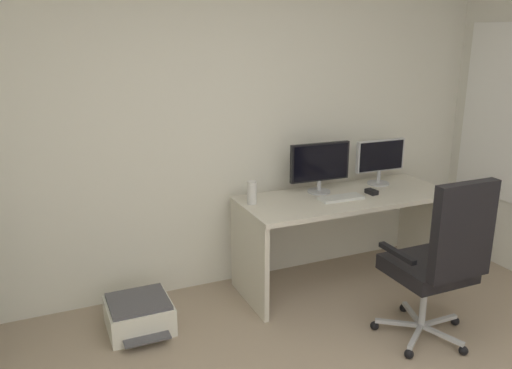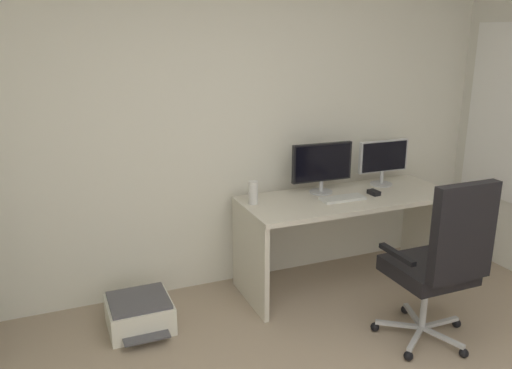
{
  "view_description": "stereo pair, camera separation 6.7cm",
  "coord_description": "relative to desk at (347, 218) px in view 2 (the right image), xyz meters",
  "views": [
    {
      "loc": [
        -1.14,
        -1.18,
        1.95
      ],
      "look_at": [
        0.14,
        1.74,
        1.01
      ],
      "focal_mm": 36.54,
      "sensor_mm": 36.0,
      "label": 1
    },
    {
      "loc": [
        -1.08,
        -1.2,
        1.95
      ],
      "look_at": [
        0.14,
        1.74,
        1.01
      ],
      "focal_mm": 36.54,
      "sensor_mm": 36.0,
      "label": 2
    }
  ],
  "objects": [
    {
      "name": "office_chair",
      "position": [
        0.06,
        -0.98,
        0.06
      ],
      "size": [
        0.6,
        0.63,
        1.13
      ],
      "color": "#B7BABC",
      "rests_on": "ground"
    },
    {
      "name": "wall_back",
      "position": [
        -1.03,
        0.45,
        0.77
      ],
      "size": [
        4.9,
        0.1,
        2.64
      ],
      "primitive_type": "cube",
      "color": "silver",
      "rests_on": "ground"
    },
    {
      "name": "printer",
      "position": [
        -1.64,
        -0.04,
        -0.45
      ],
      "size": [
        0.42,
        0.49,
        0.22
      ],
      "color": "white",
      "rests_on": "ground"
    },
    {
      "name": "desk",
      "position": [
        0.0,
        0.0,
        0.0
      ],
      "size": [
        1.67,
        0.66,
        0.73
      ],
      "color": "beige",
      "rests_on": "ground"
    },
    {
      "name": "monitor_main",
      "position": [
        -0.15,
        0.15,
        0.41
      ],
      "size": [
        0.5,
        0.18,
        0.39
      ],
      "color": "#B2B5B7",
      "rests_on": "desk"
    },
    {
      "name": "computer_mouse",
      "position": [
        0.2,
        -0.05,
        0.2
      ],
      "size": [
        0.07,
        0.1,
        0.03
      ],
      "primitive_type": "cube",
      "rotation": [
        0.0,
        0.0,
        0.08
      ],
      "color": "black",
      "rests_on": "desk"
    },
    {
      "name": "monitor_secondary",
      "position": [
        0.41,
        0.15,
        0.4
      ],
      "size": [
        0.44,
        0.18,
        0.37
      ],
      "color": "#B2B5B7",
      "rests_on": "desk"
    },
    {
      "name": "desktop_speaker",
      "position": [
        -0.75,
        0.11,
        0.27
      ],
      "size": [
        0.07,
        0.07,
        0.17
      ],
      "primitive_type": "cylinder",
      "color": "silver",
      "rests_on": "desk"
    },
    {
      "name": "keyboard",
      "position": [
        -0.09,
        -0.07,
        0.19
      ],
      "size": [
        0.34,
        0.14,
        0.02
      ],
      "primitive_type": "cube",
      "rotation": [
        0.0,
        0.0,
        -0.02
      ],
      "color": "silver",
      "rests_on": "desk"
    }
  ]
}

